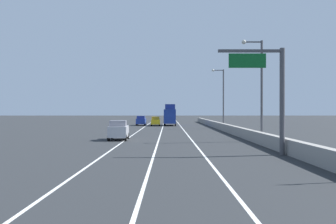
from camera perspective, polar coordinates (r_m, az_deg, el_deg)
ground_plane at (r=66.77m, az=0.67°, el=-2.44°), size 320.00×320.00×0.00m
lane_stripe_left at (r=57.95m, az=-4.65°, el=-2.85°), size 0.16×130.00×0.00m
lane_stripe_center at (r=57.79m, az=-1.18°, el=-2.86°), size 0.16×130.00×0.00m
lane_stripe_right at (r=57.83m, az=2.29°, el=-2.86°), size 0.16×130.00×0.00m
jersey_barrier_right at (r=43.63m, az=11.20°, el=-3.15°), size 0.60×120.00×1.10m
overhead_sign_gantry at (r=26.78m, az=15.57°, el=3.66°), size 4.68×0.36×7.50m
lamp_post_right_second at (r=38.16m, az=13.75°, el=4.35°), size 2.14×0.44×10.23m
lamp_post_right_third at (r=63.68m, az=8.16°, el=2.71°), size 2.14×0.44×10.23m
car_blue_0 at (r=76.94m, az=-4.39°, el=-1.34°), size 1.92×4.64×2.01m
car_yellow_1 at (r=74.69m, az=-2.15°, el=-1.43°), size 1.98×4.59×1.91m
car_silver_2 at (r=39.34m, az=-7.87°, el=-2.82°), size 2.08×4.13×2.07m
box_truck at (r=76.44m, az=0.12°, el=-0.57°), size 2.59×7.66×4.46m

